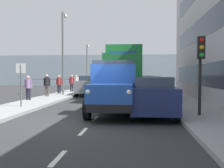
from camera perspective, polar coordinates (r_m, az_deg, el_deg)
ground_plane at (r=19.73m, az=0.47°, el=-3.20°), size 80.00×80.00×0.00m
sidewalk_left at (r=19.86m, az=13.77°, el=-3.01°), size 2.48×37.88×0.15m
sidewalk_right at (r=20.62m, az=-12.32°, el=-2.81°), size 2.48×37.88×0.15m
road_centreline_markings at (r=18.36m, az=0.11°, el=-3.58°), size 0.12×32.28×0.01m
sea_horizon at (r=41.55m, az=3.07°, el=3.02°), size 80.00×0.80×5.00m
seawall_railing at (r=37.96m, az=2.85°, el=0.72°), size 28.08×0.08×1.20m
truck_vintage_blue at (r=11.53m, az=0.46°, el=-1.09°), size 2.17×5.64×2.43m
lorry_cargo_green at (r=19.34m, az=2.89°, el=2.85°), size 2.58×8.20×3.87m
car_navy_kerbside_near at (r=11.26m, az=8.96°, el=-2.63°), size 1.90×4.14×1.72m
car_teal_kerbside_1 at (r=16.78m, az=7.78°, el=-1.08°), size 1.90×4.03×1.72m
car_red_kerbside_2 at (r=22.62m, az=7.17°, el=-0.27°), size 1.92×4.14×1.72m
car_silver_kerbside_3 at (r=28.27m, az=6.81°, el=0.20°), size 1.88×4.53×1.72m
car_grey_oppositeside_0 at (r=22.42m, az=-5.07°, el=-0.28°), size 1.81×4.11×1.72m
car_white_oppositeside_1 at (r=28.48m, az=-2.82°, el=0.22°), size 1.89×4.23×1.72m
pedestrian_with_bag at (r=17.83m, az=-18.01°, el=-0.39°), size 0.53×0.34×1.59m
pedestrian_near_railing at (r=20.51m, az=-14.18°, el=0.12°), size 0.53×0.34×1.68m
pedestrian_couple_a at (r=23.31m, az=-11.60°, el=0.26°), size 0.53×0.34×1.61m
pedestrian_in_dark_coat at (r=25.68m, az=-8.89°, el=0.48°), size 0.53×0.34×1.64m
pedestrian_strolling at (r=28.75m, az=-7.90°, el=0.65°), size 0.53×0.34×1.64m
traffic_light_near at (r=11.08m, az=19.01°, el=5.37°), size 0.28×0.41×3.20m
lamp_post_promenade at (r=22.24m, az=-10.71°, el=8.23°), size 0.32×1.14×6.87m
lamp_post_far at (r=34.36m, az=-5.47°, el=4.97°), size 0.32×1.14×5.62m
street_sign at (r=14.30m, az=-19.51°, el=1.43°), size 0.50×0.07×2.25m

